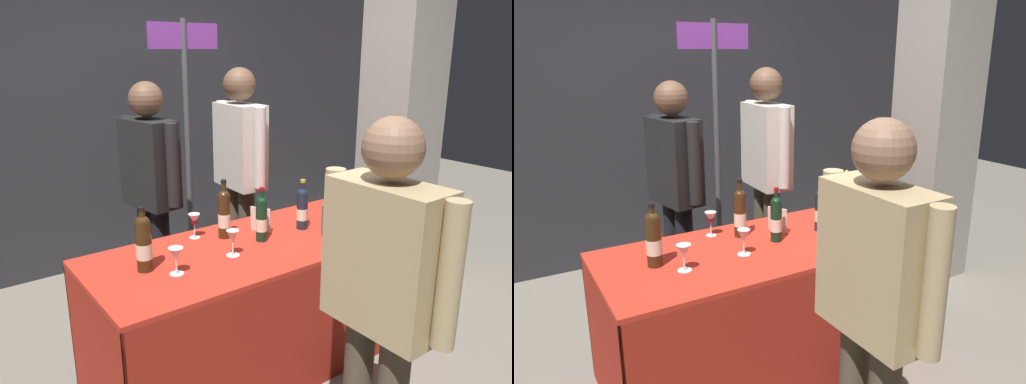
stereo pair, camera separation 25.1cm
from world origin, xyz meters
The scene contains 18 objects.
ground_plane centered at (0.00, 0.00, 0.00)m, with size 12.00×12.00×0.00m, color gray.
back_partition centered at (0.00, 1.99, 1.47)m, with size 7.19×0.12×2.93m, color #2D2D33.
concrete_pillar centered at (1.79, 0.45, 1.59)m, with size 0.49×0.49×3.17m, color gray.
tasting_table centered at (0.00, 0.00, 0.54)m, with size 1.90×0.79×0.76m.
featured_wine_bottle centered at (0.66, -0.01, 0.90)m, with size 0.07×0.07×0.33m.
display_bottle_0 centered at (-0.65, 0.04, 0.91)m, with size 0.08×0.08×0.33m.
display_bottle_1 centered at (0.05, 0.01, 0.90)m, with size 0.07×0.07×0.32m.
display_bottle_2 centered at (0.37, 0.03, 0.90)m, with size 0.07×0.07×0.31m.
display_bottle_3 centered at (-0.09, 0.18, 0.91)m, with size 0.07×0.07×0.34m.
wine_glass_near_vendor centered at (-0.54, -0.09, 0.86)m, with size 0.07×0.07×0.14m.
wine_glass_mid centered at (-0.24, 0.28, 0.87)m, with size 0.07×0.07×0.14m.
wine_glass_near_taster centered at (-0.20, -0.07, 0.86)m, with size 0.07×0.07×0.14m.
flower_vase centered at (0.41, -0.16, 0.91)m, with size 0.09×0.09×0.41m.
brochure_stand centered at (0.13, 0.13, 0.84)m, with size 0.13×0.01×0.15m, color silver.
vendor_presenter centered at (0.45, 0.80, 1.02)m, with size 0.23×0.59×1.70m.
vendor_assistant centered at (-0.23, 0.86, 0.97)m, with size 0.28×0.56×1.62m.
taster_foreground_right centered at (-0.15, -1.01, 0.96)m, with size 0.22×0.61×1.60m.
booth_signpost centered at (0.24, 1.21, 1.27)m, with size 0.56×0.04×2.03m.
Camera 2 is at (-1.31, -2.21, 1.81)m, focal length 34.44 mm.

